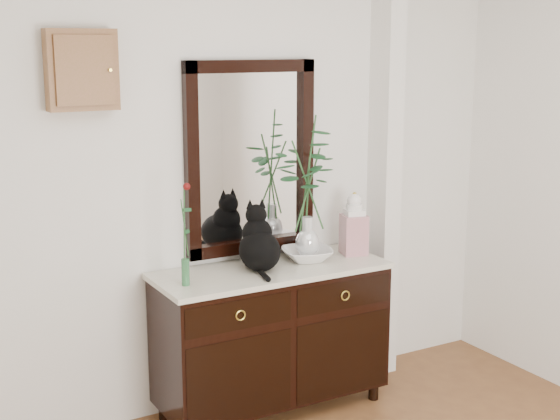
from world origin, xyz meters
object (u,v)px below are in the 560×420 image
sideboard (271,331)px  cat (260,238)px  lotus_bowl (307,255)px  ginger_jar (354,223)px

sideboard → cat: (-0.07, 0.00, 0.56)m
sideboard → lotus_bowl: bearing=7.2°
sideboard → ginger_jar: size_ratio=3.51×
sideboard → lotus_bowl: (0.26, 0.03, 0.41)m
lotus_bowl → ginger_jar: size_ratio=0.76×
ginger_jar → lotus_bowl: bearing=177.5°
cat → ginger_jar: size_ratio=0.97×
sideboard → lotus_bowl: lotus_bowl is taller
sideboard → lotus_bowl: 0.49m
sideboard → lotus_bowl: size_ratio=4.62×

